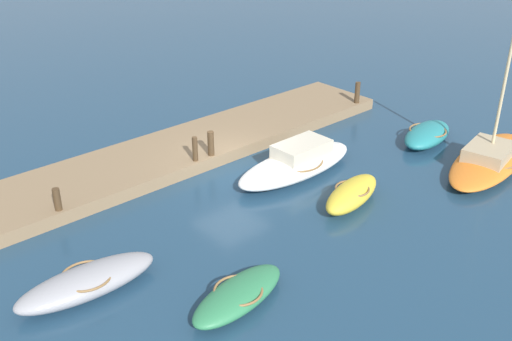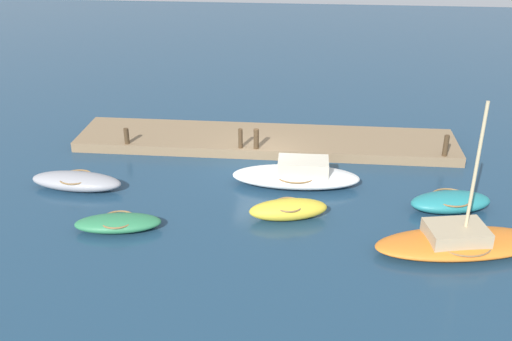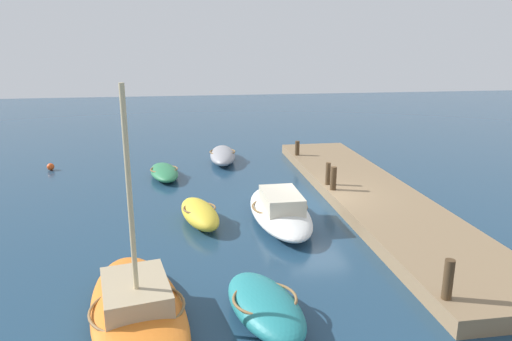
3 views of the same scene
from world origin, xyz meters
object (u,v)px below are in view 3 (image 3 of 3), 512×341
Objects in this scene: rowboat_green at (164,172)px; sailboat_orange at (138,309)px; dinghy_yellow at (200,213)px; mooring_post_east at (297,148)px; rowboat_teal at (265,305)px; mooring_post_mid_west at (333,178)px; mooring_post_mid_east at (328,174)px; mooring_post_west at (448,279)px; rowboat_grey at (223,155)px; marker_buoy at (51,167)px; motorboat_white at (280,210)px.

sailboat_orange is (-12.66, 0.23, 0.10)m from rowboat_green.
mooring_post_east reaches higher than dinghy_yellow.
dinghy_yellow is 6.63m from rowboat_teal.
mooring_post_mid_west reaches higher than mooring_post_mid_east.
sailboat_orange is at bearing 83.70° from mooring_post_west.
rowboat_grey is 8.46m from mooring_post_mid_west.
mooring_post_east is at bearing 0.00° from mooring_post_mid_east.
dinghy_yellow reaches higher than rowboat_teal.
mooring_post_west is (-16.28, -4.00, 0.62)m from rowboat_grey.
mooring_post_mid_east is (-6.67, -4.00, 0.59)m from rowboat_grey.
marker_buoy is (-0.45, 9.02, -0.19)m from rowboat_grey.
mooring_post_west is 9.61m from mooring_post_mid_east.
mooring_post_east is (8.40, -2.69, 0.40)m from motorboat_white.
sailboat_orange reaches higher than mooring_post_east.
motorboat_white is 3.42m from mooring_post_mid_west.
mooring_post_mid_west is at bearing -40.14° from rowboat_teal.
dinghy_yellow is at bearing 114.46° from mooring_post_mid_east.
marker_buoy is at bearing 39.45° from mooring_post_west.
motorboat_white is at bearing -48.83° from sailboat_orange.
mooring_post_east is at bearing -101.02° from rowboat_grey.
motorboat_white is at bearing -107.90° from dinghy_yellow.
mooring_post_east is at bearing -92.75° from marker_buoy.
rowboat_teal is 10.07m from mooring_post_mid_east.
mooring_post_west is (-0.81, -7.35, 0.59)m from sailboat_orange.
motorboat_white is 5.66× the size of mooring_post_mid_west.
mooring_post_east is at bearing -38.04° from sailboat_orange.
rowboat_green is at bearing 56.99° from mooring_post_mid_west.
motorboat_white is 7.16× the size of mooring_post_east.
rowboat_teal is (-6.50, -1.29, -0.03)m from dinghy_yellow.
rowboat_green is at bearing 136.02° from rowboat_grey.
mooring_post_mid_west is (8.30, -4.35, 0.60)m from rowboat_teal.
marker_buoy is at bearing 64.48° from mooring_post_mid_east.
motorboat_white reaches higher than marker_buoy.
rowboat_green is at bearing 103.64° from mooring_post_east.
mooring_post_mid_east reaches higher than motorboat_white.
dinghy_yellow reaches higher than marker_buoy.
mooring_post_west reaches higher than rowboat_teal.
mooring_post_mid_west is at bearing -53.38° from motorboat_white.
motorboat_white is 7.59m from sailboat_orange.
sailboat_orange is 7.42m from mooring_post_west.
marker_buoy is at bearing 9.72° from sailboat_orange.
rowboat_green reaches higher than marker_buoy.
rowboat_teal is 17.57m from marker_buoy.
rowboat_green is 15.25m from mooring_post_west.
dinghy_yellow is at bearing 84.73° from motorboat_white.
mooring_post_west is 20.51m from marker_buoy.
dinghy_yellow is 3.23× the size of mooring_post_west.
mooring_post_mid_west is 6.35m from mooring_post_east.
mooring_post_mid_west reaches higher than rowboat_grey.
sailboat_orange is at bearing 152.94° from mooring_post_east.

